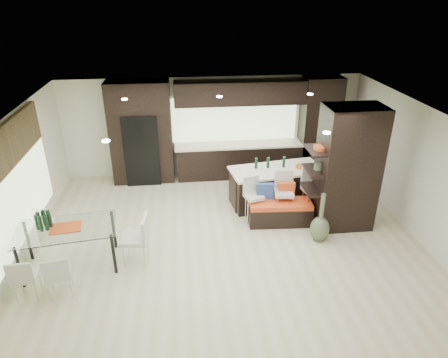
{
  "coord_description": "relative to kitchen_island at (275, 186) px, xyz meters",
  "views": [
    {
      "loc": [
        -0.82,
        -6.92,
        4.83
      ],
      "look_at": [
        0.0,
        0.6,
        1.15
      ],
      "focal_mm": 32.0,
      "sensor_mm": 36.0,
      "label": 1
    }
  ],
  "objects": [
    {
      "name": "ground",
      "position": [
        -1.35,
        -1.49,
        -0.45
      ],
      "size": [
        8.0,
        8.0,
        0.0
      ],
      "primitive_type": "plane",
      "color": "beige",
      "rests_on": "ground"
    },
    {
      "name": "back_wall",
      "position": [
        -1.35,
        2.01,
        0.9
      ],
      "size": [
        8.0,
        0.02,
        2.7
      ],
      "primitive_type": "cube",
      "color": "silver",
      "rests_on": "ground"
    },
    {
      "name": "left_wall",
      "position": [
        -5.35,
        -1.49,
        0.9
      ],
      "size": [
        0.02,
        7.0,
        2.7
      ],
      "primitive_type": "cube",
      "color": "silver",
      "rests_on": "ground"
    },
    {
      "name": "right_wall",
      "position": [
        2.65,
        -1.49,
        0.9
      ],
      "size": [
        0.02,
        7.0,
        2.7
      ],
      "primitive_type": "cube",
      "color": "silver",
      "rests_on": "ground"
    },
    {
      "name": "ceiling",
      "position": [
        -1.35,
        -1.49,
        2.25
      ],
      "size": [
        8.0,
        7.0,
        0.02
      ],
      "primitive_type": "cube",
      "color": "white",
      "rests_on": "ground"
    },
    {
      "name": "window_left",
      "position": [
        -5.31,
        -1.29,
        0.9
      ],
      "size": [
        0.04,
        3.2,
        1.9
      ],
      "primitive_type": "cube",
      "color": "#B2D199",
      "rests_on": "left_wall"
    },
    {
      "name": "window_back",
      "position": [
        -0.75,
        1.97,
        1.1
      ],
      "size": [
        3.4,
        0.04,
        1.2
      ],
      "primitive_type": "cube",
      "color": "#B2D199",
      "rests_on": "back_wall"
    },
    {
      "name": "stone_accent",
      "position": [
        -5.28,
        -1.29,
        1.8
      ],
      "size": [
        0.08,
        3.0,
        0.8
      ],
      "primitive_type": "cube",
      "color": "brown",
      "rests_on": "left_wall"
    },
    {
      "name": "ceiling_spots",
      "position": [
        -1.35,
        -1.24,
        2.23
      ],
      "size": [
        4.0,
        3.0,
        0.02
      ],
      "primitive_type": "cube",
      "color": "white",
      "rests_on": "ceiling"
    },
    {
      "name": "back_cabinetry",
      "position": [
        -0.85,
        1.68,
        0.9
      ],
      "size": [
        6.8,
        0.68,
        2.7
      ],
      "primitive_type": "cube",
      "color": "black",
      "rests_on": "ground"
    },
    {
      "name": "refrigerator",
      "position": [
        -3.25,
        1.63,
        0.5
      ],
      "size": [
        0.9,
        0.68,
        1.9
      ],
      "primitive_type": "cube",
      "color": "black",
      "rests_on": "ground"
    },
    {
      "name": "partition_column",
      "position": [
        1.25,
        -1.09,
        0.9
      ],
      "size": [
        1.2,
        0.8,
        2.7
      ],
      "primitive_type": "cube",
      "color": "black",
      "rests_on": "ground"
    },
    {
      "name": "kitchen_island",
      "position": [
        0.0,
        0.0,
        0.0
      ],
      "size": [
        2.3,
        1.26,
        0.91
      ],
      "primitive_type": "cube",
      "rotation": [
        0.0,
        0.0,
        0.15
      ],
      "color": "black",
      "rests_on": "ground"
    },
    {
      "name": "stool_left",
      "position": [
        -0.67,
        -0.75,
        -0.03
      ],
      "size": [
        0.47,
        0.47,
        0.84
      ],
      "primitive_type": "cube",
      "rotation": [
        0.0,
        0.0,
        0.3
      ],
      "color": "beige",
      "rests_on": "ground"
    },
    {
      "name": "stool_mid",
      "position": [
        -0.0,
        -0.77,
        0.01
      ],
      "size": [
        0.47,
        0.47,
        0.93
      ],
      "primitive_type": "cube",
      "rotation": [
        0.0,
        0.0,
        -0.16
      ],
      "color": "beige",
      "rests_on": "ground"
    },
    {
      "name": "stool_right",
      "position": [
        0.67,
        -0.79,
        0.05
      ],
      "size": [
        0.52,
        0.52,
        1.0
      ],
      "primitive_type": "cube",
      "rotation": [
        0.0,
        0.0,
        0.19
      ],
      "color": "beige",
      "rests_on": "ground"
    },
    {
      "name": "bench",
      "position": [
        -0.1,
        -0.92,
        -0.19
      ],
      "size": [
        1.42,
        0.62,
        0.54
      ],
      "primitive_type": "cube",
      "rotation": [
        0.0,
        0.0,
        -0.06
      ],
      "color": "black",
      "rests_on": "ground"
    },
    {
      "name": "floor_vase",
      "position": [
        0.56,
        -1.67,
        0.09
      ],
      "size": [
        0.42,
        0.42,
        1.09
      ],
      "primitive_type": null,
      "rotation": [
        0.0,
        0.0,
        0.04
      ],
      "color": "#4C5A41",
      "rests_on": "ground"
    },
    {
      "name": "dining_table",
      "position": [
        -4.37,
        -1.99,
        -0.03
      ],
      "size": [
        1.87,
        1.21,
        0.84
      ],
      "primitive_type": "cube",
      "rotation": [
        0.0,
        0.0,
        0.13
      ],
      "color": "white",
      "rests_on": "ground"
    },
    {
      "name": "chair_near",
      "position": [
        -4.37,
        -2.77,
        -0.06
      ],
      "size": [
        0.49,
        0.49,
        0.78
      ],
      "primitive_type": "cube",
      "rotation": [
        0.0,
        0.0,
        0.19
      ],
      "color": "beige",
      "rests_on": "ground"
    },
    {
      "name": "chair_far",
      "position": [
        -4.92,
        -2.77,
        -0.07
      ],
      "size": [
        0.44,
        0.44,
        0.76
      ],
      "primitive_type": "cube",
      "rotation": [
        0.0,
        0.0,
        0.08
      ],
      "color": "beige",
      "rests_on": "ground"
    },
    {
      "name": "chair_end",
      "position": [
        -3.17,
        -1.99,
        -0.0
      ],
      "size": [
        0.54,
        0.54,
        0.91
      ],
      "primitive_type": "cube",
      "rotation": [
        0.0,
        0.0,
        1.46
      ],
      "color": "beige",
      "rests_on": "ground"
    }
  ]
}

